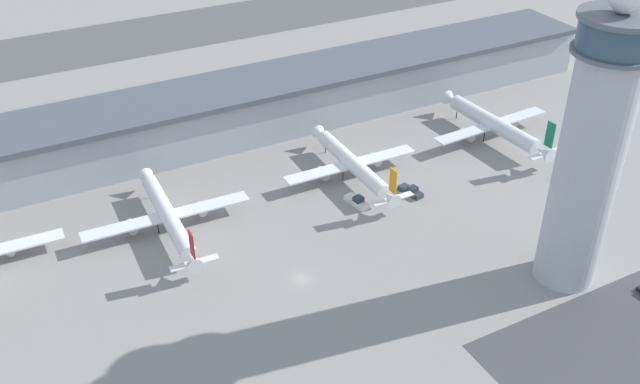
# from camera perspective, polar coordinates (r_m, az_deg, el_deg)

# --- Properties ---
(ground_plane) EXTENTS (1000.00, 1000.00, 0.00)m
(ground_plane) POSITION_cam_1_polar(r_m,az_deg,el_deg) (158.94, -1.49, -6.98)
(ground_plane) COLOR gray
(terminal_building) EXTENTS (273.49, 25.00, 16.12)m
(terminal_building) POSITION_cam_1_polar(r_m,az_deg,el_deg) (209.68, -10.22, 5.72)
(terminal_building) COLOR #A3A8B2
(terminal_building) RESTS_ON ground
(runway_strip) EXTENTS (410.23, 44.00, 0.01)m
(runway_strip) POSITION_cam_1_polar(r_m,az_deg,el_deg) (298.44, -16.27, 11.51)
(runway_strip) COLOR #515154
(runway_strip) RESTS_ON ground
(control_tower) EXTENTS (16.02, 16.02, 66.37)m
(control_tower) POSITION_cam_1_polar(r_m,az_deg,el_deg) (151.93, 20.88, 3.13)
(control_tower) COLOR #ADB2BC
(control_tower) RESTS_ON ground
(airplane_gate_bravo) EXTENTS (41.24, 43.10, 12.58)m
(airplane_gate_bravo) POSITION_cam_1_polar(r_m,az_deg,el_deg) (174.86, -12.06, -1.90)
(airplane_gate_bravo) COLOR white
(airplane_gate_bravo) RESTS_ON ground
(airplane_gate_charlie) EXTENTS (38.68, 41.82, 13.05)m
(airplane_gate_charlie) POSITION_cam_1_polar(r_m,az_deg,el_deg) (191.86, 2.63, 2.26)
(airplane_gate_charlie) COLOR white
(airplane_gate_charlie) RESTS_ON ground
(airplane_gate_delta) EXTENTS (40.45, 44.03, 14.57)m
(airplane_gate_delta) POSITION_cam_1_polar(r_m,az_deg,el_deg) (216.96, 13.75, 5.27)
(airplane_gate_delta) COLOR silver
(airplane_gate_delta) RESTS_ON ground
(service_truck_catering) EXTENTS (4.01, 7.45, 2.51)m
(service_truck_catering) POSITION_cam_1_polar(r_m,az_deg,el_deg) (188.08, 7.29, 0.06)
(service_truck_catering) COLOR black
(service_truck_catering) RESTS_ON ground
(service_truck_fuel) EXTENTS (3.76, 7.60, 2.61)m
(service_truck_fuel) POSITION_cam_1_polar(r_m,az_deg,el_deg) (182.58, 2.96, -0.77)
(service_truck_fuel) COLOR black
(service_truck_fuel) RESTS_ON ground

